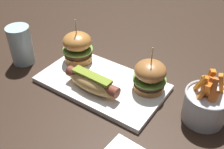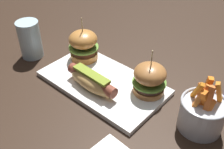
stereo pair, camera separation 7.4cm
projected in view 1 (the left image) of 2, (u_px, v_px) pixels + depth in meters
The scene contains 7 objects.
ground_plane at pixel (102, 85), 0.79m from camera, with size 3.00×3.00×0.00m, color black.
platter_main at pixel (102, 83), 0.78m from camera, with size 0.36×0.20×0.01m, color white.
hot_dog at pixel (92, 82), 0.73m from camera, with size 0.17×0.06×0.05m.
slider_left at pixel (78, 47), 0.83m from camera, with size 0.09×0.09×0.14m.
slider_right at pixel (150, 76), 0.73m from camera, with size 0.09×0.09×0.13m.
fries_bucket at pixel (205, 105), 0.66m from camera, with size 0.11×0.11×0.14m.
water_glass at pixel (21, 45), 0.85m from camera, with size 0.07×0.07×0.12m, color silver.
Camera 1 is at (0.36, -0.49, 0.50)m, focal length 43.85 mm.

